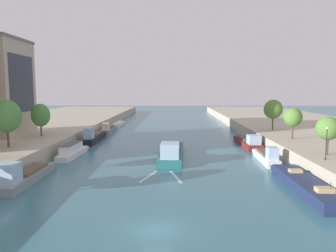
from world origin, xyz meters
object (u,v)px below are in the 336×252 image
at_px(moored_boat_left_second, 108,129).
at_px(moored_boat_right_near, 266,156).
at_px(moored_boat_left_gap_after, 25,176).
at_px(tree_right_midway, 293,117).
at_px(tree_left_midway, 41,115).
at_px(moored_boat_left_upstream, 94,137).
at_px(tree_right_by_lamp, 273,109).
at_px(moored_boat_left_near, 118,124).
at_px(tree_left_end_of_row, 7,116).
at_px(tree_right_third, 328,128).
at_px(moored_boat_right_midway, 305,185).
at_px(lamppost_right_bank, 326,142).
at_px(moored_boat_right_far, 248,142).
at_px(barge_midriver, 172,152).
at_px(moored_boat_left_end, 72,151).

distance_m(moored_boat_left_second, moored_boat_right_near, 46.93).
bearing_deg(moored_boat_left_gap_after, tree_right_midway, 25.88).
bearing_deg(moored_boat_right_near, moored_boat_left_gap_after, -159.76).
xyz_separation_m(moored_boat_left_second, tree_left_midway, (-8.08, -23.82, 5.70)).
bearing_deg(moored_boat_left_upstream, tree_right_by_lamp, 1.17).
bearing_deg(tree_right_by_lamp, moored_boat_left_near, 142.66).
height_order(moored_boat_left_second, tree_left_end_of_row, tree_left_end_of_row).
height_order(moored_boat_left_gap_after, tree_left_midway, tree_left_midway).
height_order(moored_boat_left_second, tree_right_third, tree_right_third).
relative_size(moored_boat_right_midway, lamppost_right_bank, 3.82).
height_order(moored_boat_left_upstream, tree_left_end_of_row, tree_left_end_of_row).
distance_m(moored_boat_left_gap_after, moored_boat_left_upstream, 31.36).
bearing_deg(moored_boat_left_near, tree_left_midway, -101.20).
distance_m(moored_boat_right_midway, tree_right_midway, 23.07).
height_order(moored_boat_left_second, moored_boat_right_far, moored_boat_left_second).
xyz_separation_m(moored_boat_left_near, tree_left_midway, (-7.92, -39.98, 6.06)).
height_order(moored_boat_left_upstream, moored_boat_right_far, moored_boat_left_upstream).
bearing_deg(moored_boat_right_midway, moored_boat_left_second, 124.17).
xyz_separation_m(moored_boat_left_second, moored_boat_right_midway, (32.77, -48.27, -0.26)).
bearing_deg(tree_right_third, moored_boat_right_near, 132.80).
distance_m(moored_boat_right_midway, tree_left_midway, 47.98).
xyz_separation_m(moored_boat_left_upstream, moored_boat_right_midway, (32.97, -33.42, -0.41)).
relative_size(moored_boat_left_gap_after, moored_boat_right_midway, 0.82).
distance_m(moored_boat_right_midway, tree_left_end_of_row, 43.41).
bearing_deg(moored_boat_left_near, tree_left_end_of_row, -98.85).
bearing_deg(moored_boat_left_second, moored_boat_left_gap_after, -91.09).
height_order(barge_midriver, moored_boat_right_far, barge_midriver).
relative_size(barge_midriver, moored_boat_left_near, 1.53).
bearing_deg(barge_midriver, moored_boat_left_end, 179.09).
relative_size(moored_boat_left_end, moored_boat_left_second, 0.87).
xyz_separation_m(moored_boat_right_midway, moored_boat_right_near, (-0.34, 14.35, 0.23)).
distance_m(moored_boat_left_upstream, tree_right_by_lamp, 40.10).
xyz_separation_m(tree_left_end_of_row, lamppost_right_bank, (45.23, -8.14, -2.50)).
height_order(moored_boat_left_gap_after, moored_boat_left_near, moored_boat_left_gap_after).
bearing_deg(moored_boat_right_far, moored_boat_left_second, 149.16).
bearing_deg(tree_left_end_of_row, moored_boat_left_end, 33.10).
distance_m(moored_boat_left_near, tree_right_third, 69.05).
xyz_separation_m(moored_boat_right_midway, tree_left_midway, (-40.85, 24.45, 5.96)).
distance_m(moored_boat_left_gap_after, moored_boat_left_end, 15.82).
xyz_separation_m(barge_midriver, tree_right_by_lamp, (22.24, 16.64, 6.24)).
bearing_deg(lamppost_right_bank, moored_boat_right_far, 99.72).
relative_size(tree_left_end_of_row, tree_left_midway, 1.18).
height_order(moored_boat_left_second, lamppost_right_bank, lamppost_right_bank).
xyz_separation_m(moored_boat_left_gap_after, moored_boat_left_near, (0.72, 62.36, -0.41)).
bearing_deg(tree_right_midway, moored_boat_left_end, -174.79).
relative_size(moored_boat_left_end, lamppost_right_bank, 2.68).
bearing_deg(moored_boat_right_far, tree_right_third, -74.47).
bearing_deg(tree_left_midway, lamppost_right_bank, -24.03).
xyz_separation_m(moored_boat_right_near, tree_right_third, (6.24, -6.74, 5.36)).
bearing_deg(moored_boat_right_near, tree_right_by_lamp, 70.63).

